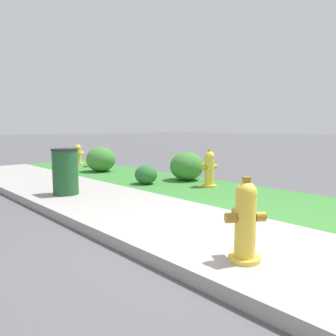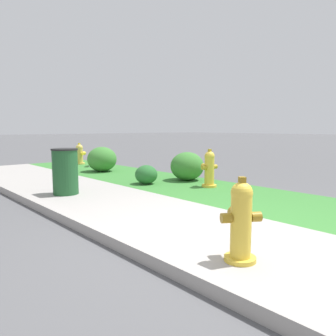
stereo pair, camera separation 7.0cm
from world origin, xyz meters
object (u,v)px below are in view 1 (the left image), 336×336
(fire_hydrant_across_street, at_px, (245,221))
(fire_hydrant_far_end, at_px, (78,154))
(shrub_bush_mid_verge, at_px, (146,175))
(shrub_bush_near_lamp, at_px, (187,166))
(small_white_dog, at_px, (91,158))
(fire_hydrant_mid_block, at_px, (209,169))
(shrub_bush_far_verge, at_px, (101,159))
(trash_bin, at_px, (65,172))

(fire_hydrant_across_street, xyz_separation_m, fire_hydrant_far_end, (-8.28, 2.65, -0.04))
(fire_hydrant_across_street, distance_m, shrub_bush_mid_verge, 4.24)
(shrub_bush_near_lamp, relative_size, shrub_bush_mid_verge, 1.59)
(small_white_dog, distance_m, shrub_bush_mid_verge, 3.74)
(fire_hydrant_mid_block, bearing_deg, shrub_bush_near_lamp, 79.71)
(shrub_bush_far_verge, bearing_deg, fire_hydrant_across_street, -20.03)
(small_white_dog, bearing_deg, fire_hydrant_mid_block, -142.70)
(fire_hydrant_far_end, height_order, shrub_bush_mid_verge, fire_hydrant_far_end)
(trash_bin, relative_size, shrub_bush_far_verge, 1.04)
(shrub_bush_near_lamp, bearing_deg, fire_hydrant_mid_block, -17.23)
(fire_hydrant_across_street, height_order, small_white_dog, fire_hydrant_across_street)
(small_white_dog, height_order, trash_bin, trash_bin)
(fire_hydrant_across_street, relative_size, fire_hydrant_far_end, 1.10)
(fire_hydrant_across_street, distance_m, shrub_bush_near_lamp, 4.60)
(fire_hydrant_across_street, bearing_deg, small_white_dog, 103.16)
(fire_hydrant_far_end, relative_size, trash_bin, 0.84)
(fire_hydrant_across_street, xyz_separation_m, shrub_bush_near_lamp, (-3.56, 2.91, -0.05))
(fire_hydrant_far_end, bearing_deg, shrub_bush_near_lamp, -5.13)
(fire_hydrant_mid_block, relative_size, fire_hydrant_far_end, 1.11)
(fire_hydrant_far_end, height_order, trash_bin, trash_bin)
(trash_bin, bearing_deg, shrub_bush_far_verge, 137.66)
(fire_hydrant_across_street, bearing_deg, fire_hydrant_mid_block, 78.01)
(fire_hydrant_far_end, relative_size, shrub_bush_mid_verge, 1.46)
(small_white_dog, height_order, shrub_bush_far_verge, shrub_bush_far_verge)
(trash_bin, bearing_deg, shrub_bush_mid_verge, 87.25)
(shrub_bush_near_lamp, distance_m, shrub_bush_mid_verge, 1.04)
(fire_hydrant_across_street, distance_m, trash_bin, 3.87)
(trash_bin, distance_m, shrub_bush_mid_verge, 1.78)
(small_white_dog, distance_m, trash_bin, 4.37)
(fire_hydrant_far_end, distance_m, shrub_bush_far_verge, 2.13)
(fire_hydrant_far_end, relative_size, shrub_bush_far_verge, 0.88)
(trash_bin, height_order, shrub_bush_near_lamp, trash_bin)
(shrub_bush_far_verge, bearing_deg, fire_hydrant_mid_block, 6.08)
(fire_hydrant_far_end, bearing_deg, shrub_bush_mid_verge, -17.71)
(fire_hydrant_across_street, relative_size, shrub_bush_mid_verge, 1.61)
(fire_hydrant_mid_block, height_order, small_white_dog, fire_hydrant_mid_block)
(shrub_bush_far_verge, distance_m, shrub_bush_near_lamp, 2.72)
(fire_hydrant_across_street, relative_size, shrub_bush_far_verge, 0.97)
(fire_hydrant_mid_block, bearing_deg, trash_bin, 160.89)
(fire_hydrant_far_end, distance_m, shrub_bush_near_lamp, 4.73)
(fire_hydrant_mid_block, distance_m, fire_hydrant_far_end, 5.63)
(fire_hydrant_far_end, bearing_deg, trash_bin, -37.95)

